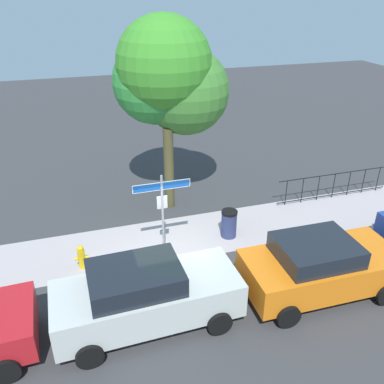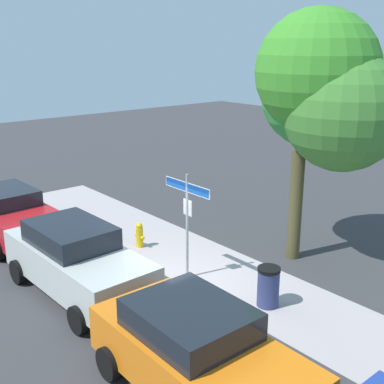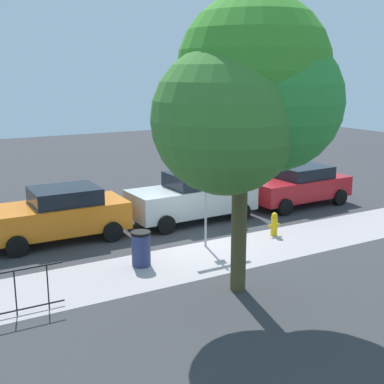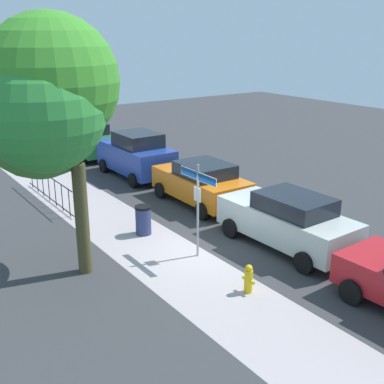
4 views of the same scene
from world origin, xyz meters
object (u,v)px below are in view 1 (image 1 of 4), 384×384
street_sign (162,201)px  trash_bin (229,224)px  car_silver (146,295)px  fire_hydrant (82,257)px  car_orange (320,266)px  shade_tree (169,79)px

street_sign → trash_bin: bearing=11.8°
car_silver → fire_hydrant: bearing=115.4°
car_silver → trash_bin: car_silver is taller
car_silver → car_orange: size_ratio=1.07×
street_sign → fire_hydrant: bearing=175.5°
street_sign → fire_hydrant: size_ratio=3.65×
car_silver → fire_hydrant: size_ratio=5.95×
street_sign → shade_tree: shade_tree is taller
car_orange → fire_hydrant: car_orange is taller
car_silver → fire_hydrant: (-1.43, 2.84, -0.52)m
car_silver → trash_bin: (3.48, 3.14, -0.41)m
car_silver → car_orange: (4.80, -0.22, -0.03)m
shade_tree → trash_bin: (1.15, -3.33, -4.25)m
street_sign → shade_tree: 4.86m
car_orange → trash_bin: size_ratio=4.43×
car_orange → trash_bin: (-1.32, 3.35, -0.37)m
shade_tree → fire_hydrant: 6.81m
shade_tree → fire_hydrant: size_ratio=8.93×
shade_tree → car_orange: shade_tree is taller
shade_tree → fire_hydrant: shade_tree is taller
fire_hydrant → trash_bin: trash_bin is taller
fire_hydrant → shade_tree: bearing=44.0°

